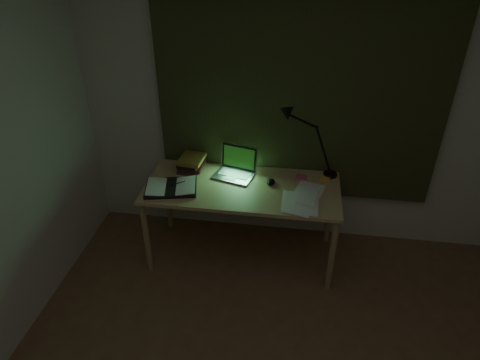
% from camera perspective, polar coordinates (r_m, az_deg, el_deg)
% --- Properties ---
extents(wall_back, '(3.50, 0.00, 2.50)m').
position_cam_1_polar(wall_back, '(3.39, 7.79, 10.40)').
color(wall_back, beige).
rests_on(wall_back, ground).
extents(curtain, '(2.20, 0.06, 2.00)m').
position_cam_1_polar(curtain, '(3.29, 8.03, 13.39)').
color(curtain, '#2E3219').
rests_on(curtain, wall_back).
extents(desk, '(1.51, 0.66, 0.69)m').
position_cam_1_polar(desk, '(3.51, 0.29, -5.58)').
color(desk, tan).
rests_on(desk, floor).
extents(laptop, '(0.38, 0.41, 0.22)m').
position_cam_1_polar(laptop, '(3.38, -0.88, 2.07)').
color(laptop, '#B9BABE').
rests_on(laptop, desk).
extents(open_textbook, '(0.44, 0.35, 0.03)m').
position_cam_1_polar(open_textbook, '(3.32, -9.18, -0.93)').
color(open_textbook, white).
rests_on(open_textbook, desk).
extents(book_stack, '(0.22, 0.25, 0.12)m').
position_cam_1_polar(book_stack, '(3.53, -6.52, 2.26)').
color(book_stack, white).
rests_on(book_stack, desk).
extents(loose_papers, '(0.42, 0.43, 0.02)m').
position_cam_1_polar(loose_papers, '(3.23, 8.05, -1.95)').
color(loose_papers, white).
rests_on(loose_papers, desk).
extents(mouse, '(0.07, 0.10, 0.04)m').
position_cam_1_polar(mouse, '(3.34, 4.15, -0.28)').
color(mouse, black).
rests_on(mouse, desk).
extents(sticky_yellow, '(0.08, 0.08, 0.01)m').
position_cam_1_polar(sticky_yellow, '(3.46, 11.34, 0.21)').
color(sticky_yellow, gold).
rests_on(sticky_yellow, desk).
extents(sticky_pink, '(0.09, 0.09, 0.02)m').
position_cam_1_polar(sticky_pink, '(3.44, 8.15, 0.35)').
color(sticky_pink, '#DB5577').
rests_on(sticky_pink, desk).
extents(desk_lamp, '(0.45, 0.38, 0.60)m').
position_cam_1_polar(desk_lamp, '(3.38, 12.45, 4.91)').
color(desk_lamp, black).
rests_on(desk_lamp, desk).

